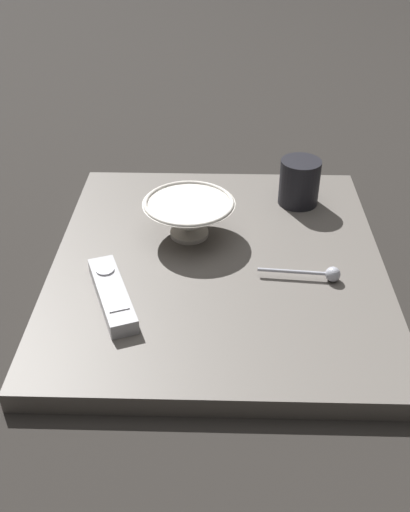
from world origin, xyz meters
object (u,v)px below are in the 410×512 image
at_px(coffee_mug, 299,182).
at_px(teaspoon, 324,274).
at_px(cereal_bowl, 188,216).
at_px(tv_remote_near, 111,294).

height_order(coffee_mug, teaspoon, coffee_mug).
relative_size(cereal_bowl, teaspoon, 1.23).
distance_m(coffee_mug, teaspoon, 0.26).
bearing_deg(cereal_bowl, tv_remote_near, -29.70).
distance_m(cereal_bowl, tv_remote_near, 0.23).
distance_m(coffee_mug, tv_remote_near, 0.46).
height_order(teaspoon, tv_remote_near, tv_remote_near).
bearing_deg(coffee_mug, teaspoon, 3.93).
bearing_deg(teaspoon, tv_remote_near, -79.42).
bearing_deg(cereal_bowl, coffee_mug, 120.81).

